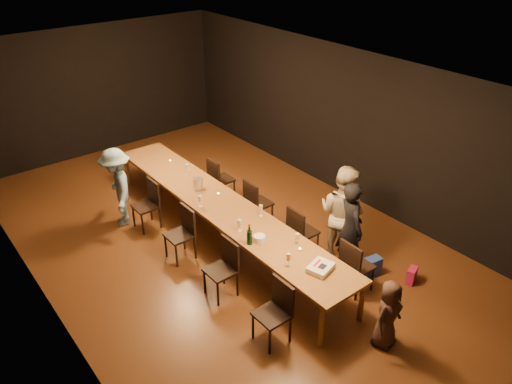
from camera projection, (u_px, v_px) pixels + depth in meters
ground at (222, 239)px, 9.00m from camera, size 10.00×10.00×0.00m
room_shell at (218, 133)px, 7.97m from camera, size 6.04×10.04×3.02m
table at (221, 206)px, 8.65m from camera, size 0.90×6.00×0.75m
chair_right_0 at (357, 265)px, 7.59m from camera, size 0.42×0.42×0.93m
chair_right_1 at (303, 231)px, 8.41m from camera, size 0.42×0.42×0.93m
chair_right_2 at (259, 202)px, 9.23m from camera, size 0.42×0.42×0.93m
chair_right_3 at (222, 179)px, 10.05m from camera, size 0.42×0.42×0.93m
chair_left_0 at (272, 314)px, 6.67m from camera, size 0.42×0.42×0.93m
chair_left_1 at (220, 270)px, 7.49m from camera, size 0.42×0.42×0.93m
chair_left_2 at (179, 235)px, 8.31m from camera, size 0.42×0.42×0.93m
chair_left_3 at (145, 206)px, 9.13m from camera, size 0.42×0.42×0.93m
woman_birthday at (350, 228)px, 7.90m from camera, size 0.56×0.68×1.59m
woman_tan at (342, 213)px, 8.18m from camera, size 0.79×0.93×1.70m
man_blue at (118, 188)px, 9.12m from camera, size 0.82×1.10×1.52m
child at (388, 314)px, 6.60m from camera, size 0.54×0.39×1.03m
gift_bag_red at (412, 275)px, 7.91m from camera, size 0.25×0.19×0.26m
gift_bag_blue at (372, 266)px, 8.05m from camera, size 0.29×0.21×0.33m
birthday_cake at (321, 268)px, 7.02m from camera, size 0.42×0.37×0.09m
plate_stack at (259, 239)px, 7.62m from camera, size 0.20×0.20×0.10m
champagne_bottle at (249, 234)px, 7.50m from camera, size 0.10×0.10×0.36m
ice_bucket at (198, 184)px, 9.05m from camera, size 0.24×0.24×0.20m
wineglass_0 at (288, 260)px, 7.08m from camera, size 0.06×0.06×0.21m
wineglass_1 at (297, 239)px, 7.51m from camera, size 0.06×0.06×0.21m
wineglass_2 at (239, 225)px, 7.85m from camera, size 0.06×0.06×0.21m
wineglass_3 at (261, 211)px, 8.24m from camera, size 0.06×0.06×0.21m
wineglass_4 at (200, 201)px, 8.50m from camera, size 0.06×0.06×0.21m
wineglass_5 at (188, 169)px, 9.56m from camera, size 0.06×0.06×0.21m
tealight_near at (300, 250)px, 7.44m from camera, size 0.05×0.05×0.03m
tealight_mid at (218, 194)px, 8.89m from camera, size 0.05×0.05×0.03m
tealight_far at (170, 161)px, 10.06m from camera, size 0.05×0.05×0.03m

